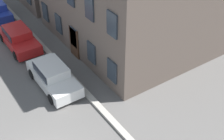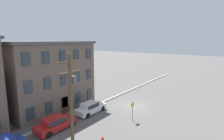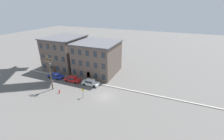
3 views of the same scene
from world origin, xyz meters
name	(u,v)px [view 1 (image 1 of 3)]	position (x,y,z in m)	size (l,w,h in m)	color
kerb_strip	(121,131)	(0.00, 4.50, 0.08)	(56.00, 0.36, 0.16)	#9E998E
car_red	(19,37)	(-11.08, 3.19, 0.75)	(4.40, 1.92, 1.43)	#B21E1E
car_white	(53,75)	(-5.56, 3.30, 0.75)	(4.40, 1.92, 1.43)	silver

